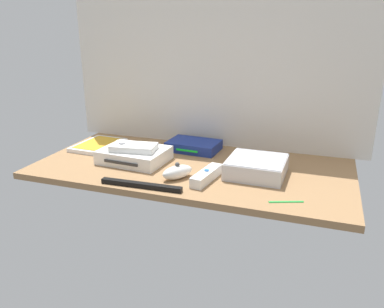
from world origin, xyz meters
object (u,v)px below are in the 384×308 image
network_router (194,146)px  remote_classic_pad (134,147)px  remote_wand (207,176)px  stylus_pen (286,201)px  game_case (98,145)px  mini_computer (257,167)px  remote_nunchuk (177,172)px  sensor_bar (141,185)px  game_console (134,155)px

network_router → remote_classic_pad: bearing=-122.3°
remote_wand → stylus_pen: remote_wand is taller
game_case → stylus_pen: 75.18cm
mini_computer → remote_nunchuk: bearing=-153.7°
game_case → stylus_pen: (71.00, -24.71, -0.41)cm
remote_nunchuk → sensor_bar: bearing=-91.6°
remote_classic_pad → sensor_bar: (10.91, -17.24, -4.71)cm
sensor_bar → stylus_pen: 39.60cm
remote_wand → remote_classic_pad: remote_classic_pad is taller
remote_nunchuk → stylus_pen: 32.77cm
game_console → stylus_pen: bearing=-12.5°
sensor_bar → mini_computer: bearing=33.1°
remote_classic_pad → stylus_pen: remote_classic_pad is taller
network_router → remote_nunchuk: remote_nunchuk is taller
network_router → remote_classic_pad: (-14.02, -19.14, 3.71)cm
game_case → remote_classic_pad: bearing=-25.5°
game_case → sensor_bar: 42.46cm
game_console → sensor_bar: 22.04cm
remote_classic_pad → remote_nunchuk: bearing=-30.8°
remote_classic_pad → sensor_bar: 20.94cm
game_console → remote_classic_pad: (0.71, -1.43, 3.21)cm
remote_classic_pad → sensor_bar: remote_classic_pad is taller
remote_wand → sensor_bar: bearing=-136.5°
mini_computer → remote_wand: mini_computer is taller
mini_computer → sensor_bar: size_ratio=0.72×
sensor_bar → game_console: bearing=119.9°
remote_wand → stylus_pen: bearing=-8.1°
game_console → stylus_pen: (51.05, -14.98, -1.85)cm
game_case → remote_wand: (47.39, -17.50, 0.75)cm
game_case → remote_wand: size_ratio=1.29×
mini_computer → remote_nunchuk: 23.97cm
game_console → network_router: 23.04cm
game_console → remote_nunchuk: remote_nunchuk is taller
game_case → remote_nunchuk: remote_nunchuk is taller
remote_classic_pad → game_case: bearing=143.8°
remote_wand → remote_classic_pad: 27.75cm
network_router → remote_classic_pad: size_ratio=1.22×
game_console → remote_nunchuk: size_ratio=2.06×
network_router → remote_nunchuk: bearing=-77.4°
remote_classic_pad → stylus_pen: (50.34, -13.55, -5.06)cm
remote_classic_pad → stylus_pen: bearing=-22.8°
network_router → game_console: bearing=-125.8°
mini_computer → game_case: bearing=172.2°
mini_computer → sensor_bar: 35.12cm
game_console → sensor_bar: size_ratio=0.92×
stylus_pen → game_case: bearing=160.8°
game_case → remote_nunchuk: 43.17cm
game_console → game_case: size_ratio=1.12×
mini_computer → sensor_bar: mini_computer is taller
sensor_bar → network_router: bearing=83.2°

